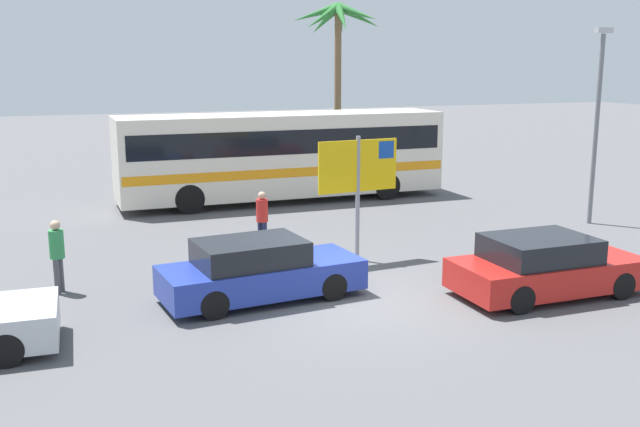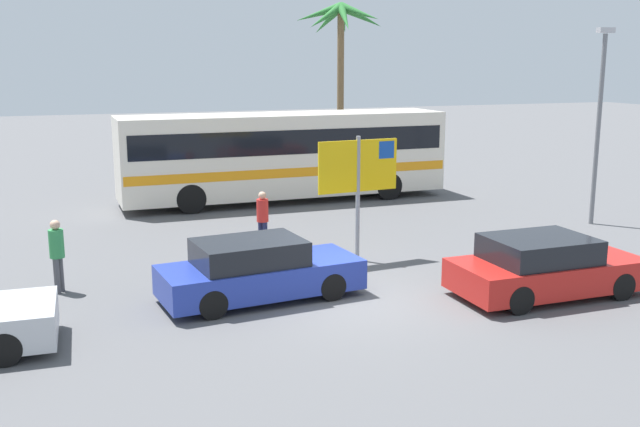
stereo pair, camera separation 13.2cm
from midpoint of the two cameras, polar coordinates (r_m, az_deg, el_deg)
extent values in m
plane|color=#565659|center=(15.73, 2.49, -6.80)|extent=(120.00, 120.00, 0.00)
cube|color=silver|center=(26.57, -2.68, 4.69)|extent=(11.80, 2.56, 2.90)
cube|color=black|center=(26.51, -2.69, 5.87)|extent=(11.33, 2.58, 0.84)
cube|color=orange|center=(26.64, -2.67, 3.61)|extent=(11.68, 2.58, 0.32)
cylinder|color=black|center=(29.10, 3.53, 2.87)|extent=(1.00, 0.28, 1.00)
cylinder|color=black|center=(27.04, 5.51, 2.15)|extent=(1.00, 0.28, 1.00)
cylinder|color=black|center=(27.01, -10.82, 1.98)|extent=(1.00, 0.28, 1.00)
cylinder|color=black|center=(24.77, -9.91, 1.13)|extent=(1.00, 0.28, 1.00)
cylinder|color=gray|center=(18.45, 3.18, 1.12)|extent=(0.11, 0.11, 3.20)
cube|color=yellow|center=(18.31, 3.21, 3.73)|extent=(2.20, 0.25, 1.30)
cube|color=#1447A8|center=(18.66, 5.38, 5.00)|extent=(0.44, 0.11, 0.44)
cube|color=red|center=(16.71, 17.55, -4.50)|extent=(4.17, 1.85, 0.64)
cube|color=black|center=(16.41, 16.98, -2.66)|extent=(2.17, 1.70, 0.52)
cylinder|color=black|center=(18.18, 19.10, -3.90)|extent=(0.60, 0.16, 0.60)
cylinder|color=black|center=(16.97, 22.75, -5.29)|extent=(0.60, 0.16, 0.60)
cylinder|color=black|center=(16.69, 12.19, -4.88)|extent=(0.60, 0.16, 0.60)
cylinder|color=black|center=(15.36, 15.62, -6.54)|extent=(0.60, 0.16, 0.60)
cube|color=#23389E|center=(15.73, -4.41, -4.97)|extent=(4.43, 2.10, 0.64)
cube|color=black|center=(15.49, -5.33, -3.03)|extent=(2.37, 1.76, 0.52)
cylinder|color=black|center=(16.97, -1.18, -4.33)|extent=(0.61, 0.22, 0.60)
cylinder|color=black|center=(15.64, 1.21, -5.76)|extent=(0.61, 0.22, 0.60)
cylinder|color=black|center=(16.09, -9.84, -5.43)|extent=(0.61, 0.22, 0.60)
cylinder|color=black|center=(14.67, -8.13, -7.07)|extent=(0.61, 0.22, 0.60)
cylinder|color=black|center=(15.04, -22.69, -7.43)|extent=(0.61, 0.18, 0.60)
cylinder|color=black|center=(13.45, -23.22, -9.74)|extent=(0.61, 0.18, 0.60)
cylinder|color=#1E2347|center=(19.91, -4.48, -1.67)|extent=(0.13, 0.13, 0.77)
cylinder|color=#1E2347|center=(19.78, -4.12, -1.76)|extent=(0.13, 0.13, 0.77)
cylinder|color=red|center=(19.69, -4.33, 0.24)|extent=(0.32, 0.32, 0.61)
sphere|color=tan|center=(19.61, -4.35, 1.42)|extent=(0.21, 0.21, 0.21)
cylinder|color=#4C4C51|center=(17.04, -19.68, -4.64)|extent=(0.13, 0.13, 0.80)
cylinder|color=#4C4C51|center=(17.19, -19.41, -4.47)|extent=(0.13, 0.13, 0.80)
cylinder|color=#338E4C|center=(16.94, -19.71, -2.24)|extent=(0.32, 0.32, 0.63)
sphere|color=tan|center=(16.84, -19.81, -0.84)|extent=(0.22, 0.22, 0.22)
cylinder|color=slate|center=(24.11, 21.06, 6.03)|extent=(0.14, 0.14, 5.83)
cube|color=#B2B2B7|center=(24.03, 21.60, 13.19)|extent=(0.56, 0.20, 0.16)
cylinder|color=brown|center=(34.91, 1.72, 9.56)|extent=(0.32, 0.32, 7.28)
cone|color=#2D7533|center=(35.22, 3.37, 15.10)|extent=(2.20, 0.68, 1.28)
cone|color=#2D7533|center=(35.86, 1.93, 14.89)|extent=(1.39, 2.06, 1.46)
cone|color=#2D7533|center=(35.63, 0.74, 14.88)|extent=(1.10, 2.11, 1.51)
cone|color=#2D7533|center=(34.84, 0.00, 15.36)|extent=(2.24, 1.02, 1.06)
cone|color=#2D7533|center=(34.26, 0.58, 15.12)|extent=(2.13, 1.24, 1.38)
cone|color=#2D7533|center=(34.01, 2.06, 15.05)|extent=(0.85, 2.14, 1.47)
cone|color=#2D7533|center=(34.36, 3.23, 15.40)|extent=(1.56, 2.09, 1.05)
camera|label=1|loc=(0.07, -89.79, 0.04)|focal=40.92mm
camera|label=2|loc=(0.07, 90.21, -0.04)|focal=40.92mm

